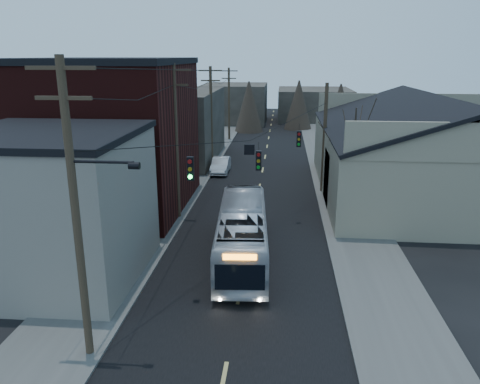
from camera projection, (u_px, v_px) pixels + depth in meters
The scene contains 13 objects.
road_surface at pixel (262, 175), 42.37m from camera, with size 9.00×110.00×0.02m, color black.
sidewalk_left at pixel (191, 173), 42.92m from camera, with size 4.00×110.00×0.12m, color #474744.
sidewalk_right at pixel (334, 176), 41.79m from camera, with size 4.00×110.00×0.12m, color #474744.
building_clapboard at pixel (52, 208), 22.10m from camera, with size 8.00×8.00×7.00m, color slate.
building_brick at pixel (111, 138), 32.28m from camera, with size 10.00×12.00×10.00m, color black.
building_left_far at pixel (172, 126), 47.95m from camera, with size 9.00×14.00×7.00m, color #2D2924.
warehouse at pixel (429, 161), 35.71m from camera, with size 16.16×20.60×7.73m.
building_far_left at pixel (235, 103), 75.50m from camera, with size 10.00×12.00×6.00m, color #2D2924.
building_far_right at pixel (314, 104), 79.29m from camera, with size 12.00×14.00×5.00m, color #2D2924.
bare_tree at pixel (353, 162), 31.24m from camera, with size 0.40×0.40×7.20m, color black.
utility_lines at pixel (218, 130), 35.65m from camera, with size 11.24×45.28×10.50m.
bus at pixel (242, 233), 24.59m from camera, with size 2.45×10.49×2.92m, color #B1B5BD.
parked_car at pixel (221, 165), 43.12m from camera, with size 1.50×4.31×1.42m, color #B3B7BB.
Camera 1 is at (1.75, -11.10, 10.47)m, focal length 35.00 mm.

